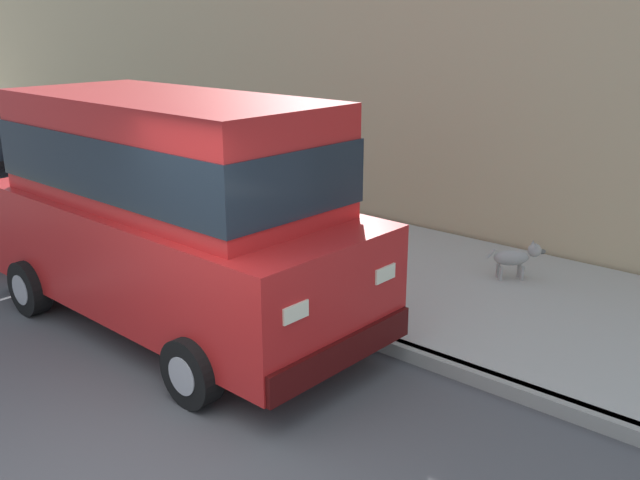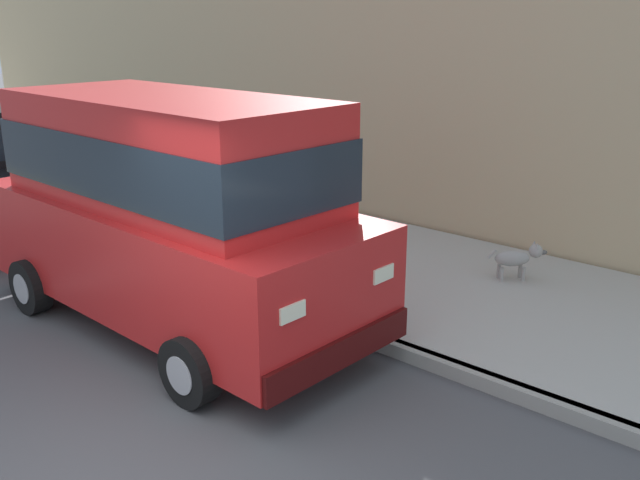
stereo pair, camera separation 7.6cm
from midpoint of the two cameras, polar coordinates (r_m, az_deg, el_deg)
name	(u,v)px [view 2 (the right image)]	position (r m, az deg, el deg)	size (l,w,h in m)	color
curb	(373,340)	(7.31, 4.71, -8.19)	(0.16, 64.00, 0.14)	gray
sidewalk	(462,291)	(8.71, 11.84, -4.15)	(3.60, 64.00, 0.14)	#A8A59E
car_red_van	(170,203)	(7.53, -11.92, 3.02)	(2.21, 4.94, 2.52)	red
dog_grey	(517,257)	(8.97, 16.13, -1.38)	(0.56, 0.58, 0.49)	#999691
fire_hydrant	(277,255)	(8.58, -3.27, -1.22)	(0.34, 0.24, 0.72)	red
building_facade	(262,75)	(13.25, -4.61, 13.35)	(0.50, 20.00, 4.52)	tan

